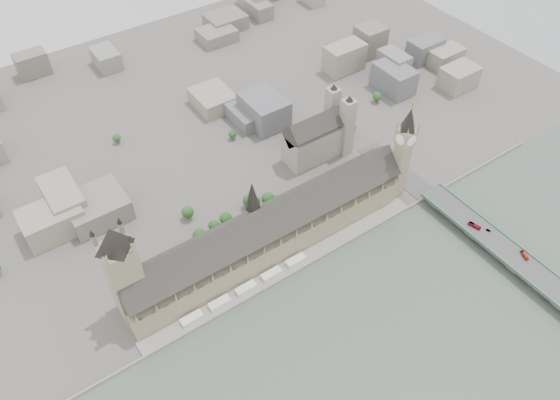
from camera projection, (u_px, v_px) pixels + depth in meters
ground at (281, 263)px, 467.15m from camera, size 900.00×900.00×0.00m
embankment_wall at (292, 274)px, 457.49m from camera, size 600.00×1.50×3.00m
river_terrace at (286, 268)px, 462.14m from camera, size 270.00×15.00×2.00m
terrace_tents at (246, 288)px, 444.44m from camera, size 118.00×7.00×4.00m
palace_of_westminster at (268, 232)px, 462.11m from camera, size 265.00×40.73×55.44m
elizabeth_tower at (404, 147)px, 484.60m from camera, size 17.00×17.00×107.50m
victoria_tower at (123, 270)px, 394.10m from camera, size 30.00×30.00×100.00m
central_tower at (253, 203)px, 436.46m from camera, size 13.00×13.00×48.00m
westminster_bridge at (490, 241)px, 477.49m from camera, size 25.00×325.00×10.25m
bridge_parapets at (535, 271)px, 447.93m from camera, size 25.00×235.00×1.15m
westminster_abbey at (318, 136)px, 547.38m from camera, size 68.00×36.00×64.00m
city_skyline_inland at (153, 105)px, 593.70m from camera, size 720.00×360.00×38.00m
park_trees at (234, 220)px, 492.14m from camera, size 110.00×30.00×15.00m
red_bus_north at (474, 226)px, 481.32m from camera, size 5.55×11.97×3.25m
red_bus_south at (524, 255)px, 458.51m from camera, size 6.43×10.45×2.88m
car_silver at (488, 230)px, 478.68m from camera, size 2.88×4.38×1.36m
car_approach at (387, 150)px, 553.43m from camera, size 3.25×4.74×1.27m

